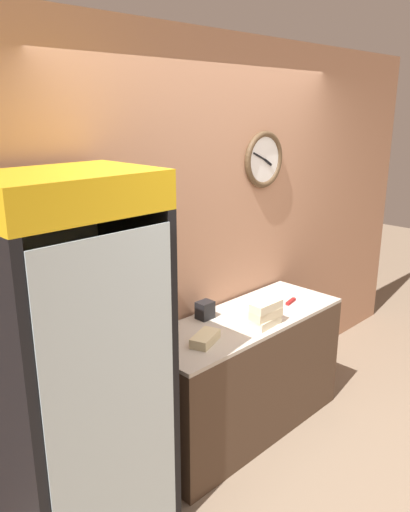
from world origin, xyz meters
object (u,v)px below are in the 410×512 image
beverage_cooler (70,353)px  sandwich_stack_top (266,306)px  sandwich_stack_middle (266,314)px  napkin_dispenser (205,310)px  sandwich_stack_bottom (265,322)px  condiment_jar (145,330)px  chefs_knife (295,299)px  sandwich_flat_left (205,339)px

beverage_cooler → sandwich_stack_top: (1.30, -0.19, -0.07)m
sandwich_stack_middle → sandwich_stack_top: sandwich_stack_top is taller
beverage_cooler → napkin_dispenser: 1.13m
sandwich_stack_middle → sandwich_stack_bottom: bearing=0.0°
condiment_jar → sandwich_stack_top: bearing=-30.9°
beverage_cooler → napkin_dispenser: (1.11, 0.17, -0.15)m
sandwich_stack_middle → chefs_knife: bearing=14.4°
condiment_jar → napkin_dispenser: bearing=-4.5°
sandwich_flat_left → napkin_dispenser: (0.26, 0.26, 0.03)m
sandwich_flat_left → condiment_jar: (-0.22, 0.30, 0.03)m
beverage_cooler → sandwich_stack_middle: beverage_cooler is taller
sandwich_stack_top → condiment_jar: 0.79m
beverage_cooler → chefs_knife: size_ratio=5.22×
chefs_knife → sandwich_stack_top: bearing=-165.6°
sandwich_stack_middle → condiment_jar: (-0.67, 0.40, -0.03)m
beverage_cooler → sandwich_stack_bottom: bearing=-8.4°
sandwich_stack_top → condiment_jar: (-0.67, 0.40, -0.08)m
sandwich_stack_bottom → sandwich_flat_left: size_ratio=0.95×
sandwich_stack_middle → napkin_dispenser: 0.41m
condiment_jar → napkin_dispenser: napkin_dispenser is taller
sandwich_stack_top → chefs_knife: sandwich_stack_top is taller
sandwich_stack_top → sandwich_flat_left: 0.48m
sandwich_stack_top → napkin_dispenser: (-0.19, 0.36, -0.08)m
sandwich_stack_middle → sandwich_stack_top: 0.06m
sandwich_stack_middle → napkin_dispenser: bearing=117.7°
sandwich_stack_middle → sandwich_flat_left: 0.47m
napkin_dispenser → beverage_cooler: bearing=-171.2°
beverage_cooler → chefs_knife: 1.83m
condiment_jar → sandwich_stack_bottom: bearing=-30.9°
sandwich_stack_top → sandwich_flat_left: sandwich_stack_top is taller
beverage_cooler → sandwich_stack_bottom: (1.30, -0.19, -0.19)m
beverage_cooler → condiment_jar: (0.63, 0.21, -0.16)m
condiment_jar → chefs_knife: bearing=-12.7°
sandwich_stack_middle → beverage_cooler: bearing=171.6°
napkin_dispenser → sandwich_stack_middle: bearing=-62.3°
sandwich_stack_bottom → napkin_dispenser: 0.41m
chefs_knife → napkin_dispenser: napkin_dispenser is taller
beverage_cooler → sandwich_stack_middle: (1.30, -0.19, -0.13)m
beverage_cooler → sandwich_stack_top: 1.32m
sandwich_stack_top → chefs_knife: (0.52, 0.13, -0.13)m
sandwich_stack_top → condiment_jar: size_ratio=1.97×
sandwich_stack_bottom → napkin_dispenser: napkin_dispenser is taller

